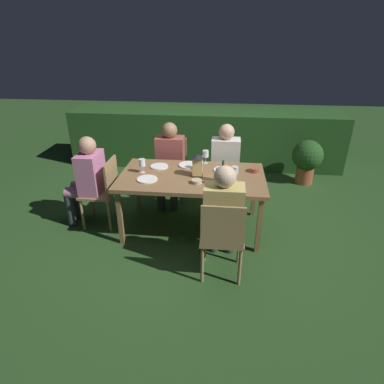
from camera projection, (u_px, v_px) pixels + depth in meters
name	position (u px, v px, depth m)	size (l,w,h in m)	color
ground_plane	(192.00, 228.00, 4.09)	(16.00, 16.00, 0.00)	#26471E
dining_table	(192.00, 180.00, 3.79)	(1.69, 0.95, 0.72)	olive
chair_head_near	(104.00, 189.00, 3.97)	(0.40, 0.42, 0.87)	#9E7A51
person_in_pink	(87.00, 177.00, 3.92)	(0.48, 0.38, 1.15)	#C675A3
chair_side_left_b	(222.00, 236.00, 3.06)	(0.42, 0.40, 0.87)	#9E7A51
person_in_mustard	(223.00, 212.00, 3.17)	(0.38, 0.47, 1.15)	tan
chair_side_right_a	(172.00, 166.00, 4.68)	(0.42, 0.40, 0.87)	#9E7A51
person_in_rust	(170.00, 161.00, 4.44)	(0.38, 0.47, 1.15)	#9E4C47
chair_side_right_b	(225.00, 168.00, 4.61)	(0.42, 0.40, 0.87)	#9E7A51
person_in_cream	(225.00, 163.00, 4.36)	(0.38, 0.47, 1.15)	white
lantern_centerpiece	(198.00, 164.00, 3.70)	(0.15, 0.15, 0.27)	black
green_bottle_on_table	(223.00, 176.00, 3.47)	(0.07, 0.07, 0.29)	#195128
wine_glass_a	(219.00, 172.00, 3.57)	(0.08, 0.08, 0.17)	silver
wine_glass_b	(206.00, 154.00, 4.06)	(0.08, 0.08, 0.17)	silver
wine_glass_c	(200.00, 161.00, 3.86)	(0.08, 0.08, 0.17)	silver
wine_glass_d	(142.00, 163.00, 3.79)	(0.08, 0.08, 0.17)	silver
wine_glass_e	(235.00, 171.00, 3.58)	(0.08, 0.08, 0.17)	silver
plate_a	(222.00, 170.00, 3.89)	(0.21, 0.21, 0.01)	white
plate_b	(189.00, 165.00, 4.04)	(0.25, 0.25, 0.01)	white
plate_c	(159.00, 166.00, 4.00)	(0.22, 0.22, 0.01)	white
plate_d	(147.00, 179.00, 3.65)	(0.23, 0.23, 0.01)	white
bowl_olives	(197.00, 181.00, 3.56)	(0.12, 0.12, 0.04)	#BCAD8E
bowl_bread	(255.00, 170.00, 3.85)	(0.13, 0.13, 0.05)	#9E5138
hedge_backdrop	(205.00, 137.00, 5.95)	(4.82, 0.86, 0.97)	#234C1E
potted_plant_by_hedge	(307.00, 158.00, 5.12)	(0.48, 0.48, 0.71)	#9E5133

